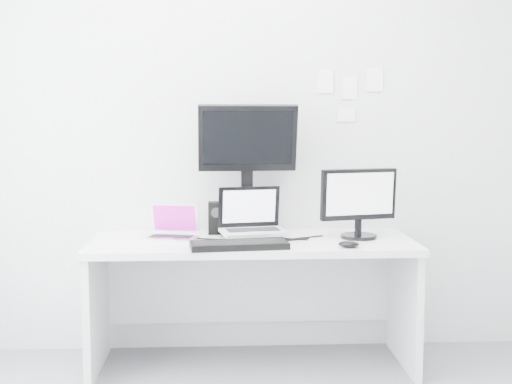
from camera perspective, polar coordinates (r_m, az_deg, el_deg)
back_wall at (r=4.23m, az=-0.53°, el=5.28°), size 3.60×0.00×3.60m
desk at (r=4.02m, az=-0.30°, el=-8.99°), size 1.80×0.70×0.73m
macbook at (r=3.94m, az=-6.92°, el=-2.36°), size 0.32×0.27×0.21m
speaker at (r=4.13m, az=-3.23°, el=-2.10°), size 0.11×0.11×0.19m
dell_laptop at (r=3.94m, az=-0.19°, el=-1.70°), size 0.40×0.34×0.30m
rear_monitor at (r=4.10m, az=-0.71°, el=1.99°), size 0.58×0.23×0.77m
samsung_monitor at (r=4.00m, az=8.34°, el=-0.83°), size 0.48×0.30×0.41m
keyboard at (r=3.69m, az=-1.36°, el=-4.31°), size 0.53×0.23×0.03m
mouse at (r=3.74m, az=7.49°, el=-4.21°), size 0.12×0.09×0.04m
wall_note_0 at (r=4.27m, az=5.59°, el=8.89°), size 0.10×0.00×0.14m
wall_note_1 at (r=4.29m, az=7.58°, el=8.31°), size 0.09×0.00×0.13m
wall_note_2 at (r=4.32m, az=9.57°, el=8.93°), size 0.10×0.00×0.14m
wall_note_3 at (r=4.29m, az=7.29°, el=6.18°), size 0.11×0.00×0.08m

